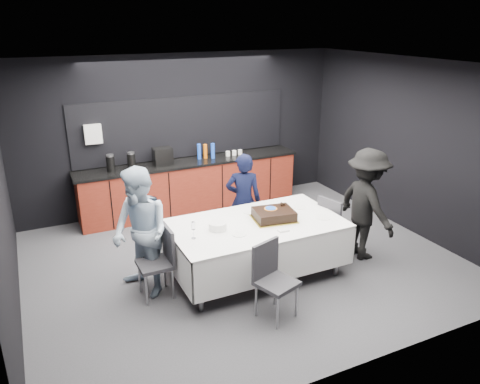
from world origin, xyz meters
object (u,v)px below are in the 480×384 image
at_px(party_table, 256,232).
at_px(champagne_flute, 193,227).
at_px(person_center, 243,200).
at_px(person_right, 366,204).
at_px(chair_left, 161,257).
at_px(plate_stack, 218,226).
at_px(chair_right, 333,222).
at_px(cake_assembly, 274,215).
at_px(chair_near, 272,274).
at_px(person_left, 141,233).

height_order(party_table, champagne_flute, champagne_flute).
xyz_separation_m(person_center, person_right, (1.45, -1.10, 0.08)).
distance_m(chair_left, person_right, 3.03).
height_order(plate_stack, person_center, person_center).
distance_m(champagne_flute, chair_right, 2.25).
bearing_deg(cake_assembly, champagne_flute, -175.94).
relative_size(plate_stack, chair_left, 0.25).
height_order(chair_left, person_center, person_center).
bearing_deg(cake_assembly, chair_left, 177.47).
relative_size(chair_near, person_right, 0.56).
distance_m(party_table, chair_left, 1.32).
height_order(chair_near, person_left, person_left).
height_order(chair_right, chair_near, same).
bearing_deg(party_table, chair_right, 0.21).
relative_size(party_table, person_center, 1.56).
relative_size(chair_left, chair_right, 1.00).
relative_size(chair_right, person_center, 0.62).
height_order(cake_assembly, person_right, person_right).
distance_m(plate_stack, champagne_flute, 0.40).
distance_m(champagne_flute, person_right, 2.62).
bearing_deg(chair_near, champagne_flute, 128.79).
relative_size(plate_stack, person_center, 0.16).
xyz_separation_m(plate_stack, chair_left, (-0.77, 0.04, -0.30)).
distance_m(cake_assembly, champagne_flute, 1.20).
bearing_deg(chair_left, party_table, -2.70).
xyz_separation_m(cake_assembly, chair_left, (-1.59, 0.07, -0.31)).
relative_size(chair_near, person_center, 0.62).
height_order(plate_stack, chair_near, chair_near).
xyz_separation_m(plate_stack, person_left, (-0.96, 0.20, 0.01)).
relative_size(chair_right, chair_near, 1.00).
height_order(party_table, chair_right, chair_right).
relative_size(party_table, person_left, 1.38).
relative_size(plate_stack, chair_near, 0.25).
relative_size(party_table, champagne_flute, 10.36).
xyz_separation_m(party_table, champagne_flute, (-0.92, -0.09, 0.30)).
xyz_separation_m(cake_assembly, champagne_flute, (-1.19, -0.08, 0.09)).
distance_m(cake_assembly, plate_stack, 0.82).
height_order(chair_left, person_right, person_right).
distance_m(person_center, person_right, 1.82).
bearing_deg(person_right, person_center, 52.78).
xyz_separation_m(party_table, person_left, (-1.51, 0.21, 0.20)).
relative_size(cake_assembly, champagne_flute, 2.80).
xyz_separation_m(champagne_flute, chair_left, (-0.39, 0.15, -0.40)).
bearing_deg(cake_assembly, person_right, -8.20).
xyz_separation_m(champagne_flute, chair_near, (0.66, -0.82, -0.40)).
bearing_deg(champagne_flute, chair_right, 2.53).
bearing_deg(plate_stack, chair_left, 176.68).
height_order(party_table, plate_stack, plate_stack).
xyz_separation_m(chair_left, chair_right, (2.60, -0.06, 0.00)).
bearing_deg(person_center, person_right, 166.11).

